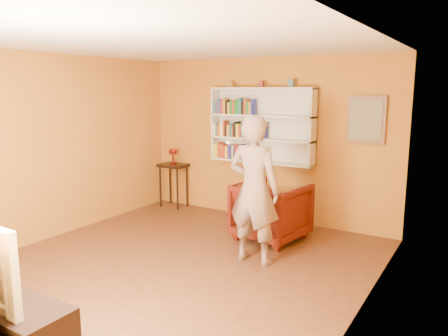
{
  "coord_description": "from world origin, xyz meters",
  "views": [
    {
      "loc": [
        3.21,
        -4.06,
        2.18
      ],
      "look_at": [
        0.26,
        0.75,
        1.16
      ],
      "focal_mm": 35.0,
      "sensor_mm": 36.0,
      "label": 1
    }
  ],
  "objects_px": {
    "ruby_lustre": "(173,153)",
    "console_table": "(173,171)",
    "person": "(254,190)",
    "bookshelf": "(263,126)",
    "armchair": "(271,211)"
  },
  "relations": [
    {
      "from": "bookshelf",
      "to": "console_table",
      "type": "bearing_deg",
      "value": -174.85
    },
    {
      "from": "console_table",
      "to": "armchair",
      "type": "height_order",
      "value": "armchair"
    },
    {
      "from": "console_table",
      "to": "armchair",
      "type": "bearing_deg",
      "value": -16.45
    },
    {
      "from": "console_table",
      "to": "ruby_lustre",
      "type": "distance_m",
      "value": 0.35
    },
    {
      "from": "console_table",
      "to": "person",
      "type": "xyz_separation_m",
      "value": [
        2.52,
        -1.58,
        0.27
      ]
    },
    {
      "from": "bookshelf",
      "to": "person",
      "type": "relative_size",
      "value": 0.96
    },
    {
      "from": "ruby_lustre",
      "to": "armchair",
      "type": "relative_size",
      "value": 0.3
    },
    {
      "from": "console_table",
      "to": "person",
      "type": "height_order",
      "value": "person"
    },
    {
      "from": "ruby_lustre",
      "to": "person",
      "type": "relative_size",
      "value": 0.15
    },
    {
      "from": "console_table",
      "to": "armchair",
      "type": "distance_m",
      "value": 2.46
    },
    {
      "from": "bookshelf",
      "to": "console_table",
      "type": "relative_size",
      "value": 2.2
    },
    {
      "from": "bookshelf",
      "to": "armchair",
      "type": "xyz_separation_m",
      "value": [
        0.58,
        -0.85,
        -1.17
      ]
    },
    {
      "from": "bookshelf",
      "to": "console_table",
      "type": "distance_m",
      "value": 2.0
    },
    {
      "from": "bookshelf",
      "to": "ruby_lustre",
      "type": "bearing_deg",
      "value": -174.85
    },
    {
      "from": "ruby_lustre",
      "to": "console_table",
      "type": "bearing_deg",
      "value": -53.13
    }
  ]
}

